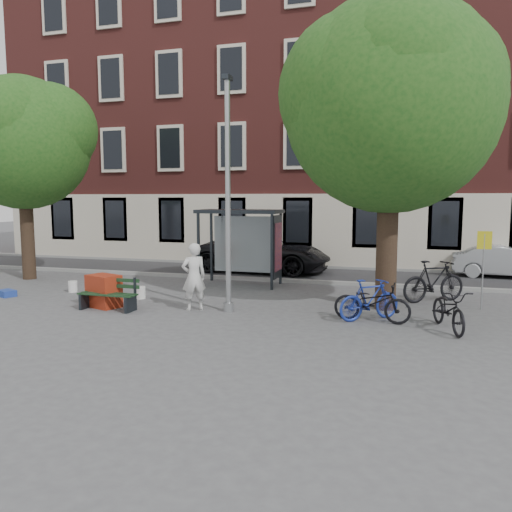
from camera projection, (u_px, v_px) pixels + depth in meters
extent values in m
plane|color=#4C4C4F|center=(229.00, 311.00, 13.33)|extent=(90.00, 90.00, 0.00)
cube|color=#28282B|center=(287.00, 274.00, 20.00)|extent=(40.00, 4.00, 0.01)
cube|color=gray|center=(275.00, 280.00, 18.09)|extent=(40.00, 0.25, 0.12)
cube|color=gray|center=(297.00, 266.00, 21.90)|extent=(40.00, 0.25, 0.12)
cube|color=brown|center=(315.00, 118.00, 24.91)|extent=(30.00, 8.00, 14.00)
cylinder|color=#9EA0A3|center=(228.00, 199.00, 12.99)|extent=(0.14, 0.14, 6.00)
cylinder|color=#9EA0A3|center=(229.00, 307.00, 13.32)|extent=(0.28, 0.28, 0.24)
cube|color=#1E2328|center=(227.00, 78.00, 12.64)|extent=(0.18, 0.35, 0.12)
cylinder|color=black|center=(387.00, 247.00, 13.43)|extent=(0.56, 0.56, 3.40)
sphere|color=#1B4D17|center=(391.00, 106.00, 13.01)|extent=(5.60, 5.60, 5.60)
sphere|color=#1B4D17|center=(427.00, 87.00, 13.08)|extent=(3.92, 3.92, 3.92)
sphere|color=#1B4D17|center=(359.00, 94.00, 12.92)|extent=(4.20, 4.20, 4.20)
sphere|color=#1B4D17|center=(399.00, 74.00, 12.03)|extent=(3.64, 3.64, 3.64)
cylinder|color=black|center=(28.00, 236.00, 18.54)|extent=(0.48, 0.48, 3.20)
sphere|color=#1B4D17|center=(23.00, 143.00, 18.15)|extent=(4.80, 4.80, 4.80)
sphere|color=#1B4D17|center=(50.00, 130.00, 18.22)|extent=(3.36, 3.36, 3.36)
sphere|color=#1B4D17|center=(7.00, 123.00, 17.17)|extent=(3.12, 3.12, 3.12)
cube|color=#1E2328|center=(199.00, 250.00, 17.07)|extent=(0.08, 0.08, 2.50)
cube|color=#1E2328|center=(272.00, 252.00, 16.34)|extent=(0.08, 0.08, 2.50)
cube|color=#1E2328|center=(211.00, 247.00, 18.22)|extent=(0.08, 0.08, 2.50)
cube|color=#1E2328|center=(281.00, 249.00, 17.48)|extent=(0.08, 0.08, 2.50)
cube|color=#1E2328|center=(240.00, 211.00, 17.13)|extent=(2.85, 1.45, 0.12)
cube|color=#8C999E|center=(245.00, 244.00, 17.84)|extent=(2.34, 0.04, 2.00)
cube|color=#1E2328|center=(276.00, 247.00, 16.90)|extent=(0.12, 1.14, 2.12)
cube|color=#D84C19|center=(278.00, 247.00, 16.88)|extent=(0.02, 0.90, 1.62)
imported|color=silver|center=(194.00, 277.00, 13.38)|extent=(0.79, 0.75, 1.82)
cube|color=#1E2328|center=(86.00, 301.00, 13.67)|extent=(0.09, 0.52, 0.42)
cube|color=#1E2328|center=(131.00, 304.00, 13.24)|extent=(0.09, 0.52, 0.42)
cube|color=#18361C|center=(104.00, 295.00, 13.27)|extent=(1.64, 0.15, 0.04)
cube|color=#18361C|center=(108.00, 294.00, 13.43)|extent=(1.64, 0.15, 0.04)
cube|color=#18361C|center=(111.00, 293.00, 13.59)|extent=(1.64, 0.15, 0.04)
cube|color=#18361C|center=(113.00, 286.00, 13.66)|extent=(1.64, 0.09, 0.09)
cube|color=#18361C|center=(113.00, 280.00, 13.64)|extent=(1.64, 0.09, 0.09)
imported|color=black|center=(372.00, 302.00, 12.14)|extent=(1.92, 0.85, 0.98)
imported|color=navy|center=(370.00, 300.00, 12.31)|extent=(1.65, 1.46, 1.04)
imported|color=black|center=(449.00, 309.00, 11.37)|extent=(1.14, 1.95, 0.97)
imported|color=black|center=(434.00, 281.00, 14.46)|extent=(2.02, 1.63, 1.23)
imported|color=black|center=(263.00, 253.00, 20.52)|extent=(5.63, 2.77, 1.54)
imported|color=#9C9FA3|center=(504.00, 262.00, 18.97)|extent=(3.78, 1.51, 1.22)
cube|color=maroon|center=(104.00, 291.00, 13.81)|extent=(1.05, 0.87, 0.90)
cube|color=#203A94|center=(7.00, 293.00, 15.34)|extent=(0.66, 0.58, 0.20)
cylinder|color=white|center=(141.00, 293.00, 15.01)|extent=(0.35, 0.35, 0.36)
cylinder|color=silver|center=(99.00, 292.00, 15.15)|extent=(0.35, 0.35, 0.36)
cylinder|color=white|center=(73.00, 287.00, 16.05)|extent=(0.37, 0.37, 0.36)
cylinder|color=#9EA0A3|center=(483.00, 272.00, 13.42)|extent=(0.04, 0.04, 2.06)
cube|color=yellow|center=(485.00, 240.00, 13.33)|extent=(0.37, 0.07, 0.48)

